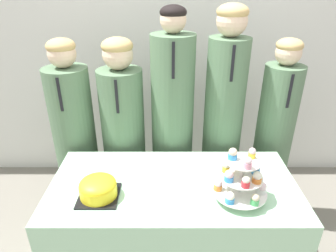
{
  "coord_description": "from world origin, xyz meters",
  "views": [
    {
      "loc": [
        -0.03,
        -1.03,
        1.77
      ],
      "look_at": [
        -0.03,
        0.37,
        1.07
      ],
      "focal_mm": 32.0,
      "sensor_mm": 36.0,
      "label": 1
    }
  ],
  "objects_px": {
    "round_cake": "(98,188)",
    "student_2": "(171,133)",
    "student_4": "(272,143)",
    "cake_knife": "(77,215)",
    "cupcake_stand": "(241,178)",
    "student_3": "(222,129)",
    "student_0": "(76,144)",
    "student_1": "(124,143)"
  },
  "relations": [
    {
      "from": "cake_knife",
      "to": "student_3",
      "type": "bearing_deg",
      "value": 63.26
    },
    {
      "from": "student_1",
      "to": "student_4",
      "type": "distance_m",
      "value": 1.08
    },
    {
      "from": "cupcake_stand",
      "to": "student_4",
      "type": "bearing_deg",
      "value": 59.21
    },
    {
      "from": "round_cake",
      "to": "student_1",
      "type": "bearing_deg",
      "value": 85.82
    },
    {
      "from": "cake_knife",
      "to": "cupcake_stand",
      "type": "height_order",
      "value": "cupcake_stand"
    },
    {
      "from": "student_0",
      "to": "student_1",
      "type": "relative_size",
      "value": 1.0
    },
    {
      "from": "round_cake",
      "to": "student_3",
      "type": "height_order",
      "value": "student_3"
    },
    {
      "from": "cupcake_stand",
      "to": "student_2",
      "type": "distance_m",
      "value": 0.74
    },
    {
      "from": "student_0",
      "to": "student_4",
      "type": "distance_m",
      "value": 1.43
    },
    {
      "from": "student_1",
      "to": "cupcake_stand",
      "type": "bearing_deg",
      "value": -43.48
    },
    {
      "from": "round_cake",
      "to": "student_3",
      "type": "bearing_deg",
      "value": 40.56
    },
    {
      "from": "student_0",
      "to": "student_4",
      "type": "height_order",
      "value": "same"
    },
    {
      "from": "cake_knife",
      "to": "student_4",
      "type": "bearing_deg",
      "value": 52.91
    },
    {
      "from": "student_1",
      "to": "student_3",
      "type": "bearing_deg",
      "value": 0.0
    },
    {
      "from": "round_cake",
      "to": "student_4",
      "type": "height_order",
      "value": "student_4"
    },
    {
      "from": "round_cake",
      "to": "cupcake_stand",
      "type": "xyz_separation_m",
      "value": [
        0.74,
        -0.01,
        0.07
      ]
    },
    {
      "from": "cake_knife",
      "to": "student_3",
      "type": "height_order",
      "value": "student_3"
    },
    {
      "from": "student_1",
      "to": "student_3",
      "type": "xyz_separation_m",
      "value": [
        0.7,
        0.0,
        0.11
      ]
    },
    {
      "from": "student_3",
      "to": "student_0",
      "type": "bearing_deg",
      "value": -180.0
    },
    {
      "from": "student_3",
      "to": "student_4",
      "type": "xyz_separation_m",
      "value": [
        0.38,
        -0.0,
        -0.11
      ]
    },
    {
      "from": "student_4",
      "to": "student_2",
      "type": "bearing_deg",
      "value": 180.0
    },
    {
      "from": "round_cake",
      "to": "student_0",
      "type": "distance_m",
      "value": 0.72
    },
    {
      "from": "student_0",
      "to": "student_3",
      "type": "distance_m",
      "value": 1.06
    },
    {
      "from": "cupcake_stand",
      "to": "student_4",
      "type": "relative_size",
      "value": 0.2
    },
    {
      "from": "cupcake_stand",
      "to": "student_3",
      "type": "height_order",
      "value": "student_3"
    },
    {
      "from": "cupcake_stand",
      "to": "round_cake",
      "type": "bearing_deg",
      "value": 179.13
    },
    {
      "from": "student_0",
      "to": "student_1",
      "type": "xyz_separation_m",
      "value": [
        0.35,
        0.0,
        0.01
      ]
    },
    {
      "from": "student_0",
      "to": "student_3",
      "type": "xyz_separation_m",
      "value": [
        1.06,
        0.0,
        0.12
      ]
    },
    {
      "from": "student_0",
      "to": "cake_knife",
      "type": "bearing_deg",
      "value": -73.65
    },
    {
      "from": "cupcake_stand",
      "to": "student_2",
      "type": "height_order",
      "value": "student_2"
    },
    {
      "from": "student_2",
      "to": "cake_knife",
      "type": "bearing_deg",
      "value": -121.01
    },
    {
      "from": "round_cake",
      "to": "student_2",
      "type": "relative_size",
      "value": 0.13
    },
    {
      "from": "student_3",
      "to": "cake_knife",
      "type": "bearing_deg",
      "value": -136.58
    },
    {
      "from": "cupcake_stand",
      "to": "student_3",
      "type": "xyz_separation_m",
      "value": [
        0.01,
        0.65,
        -0.06
      ]
    },
    {
      "from": "student_1",
      "to": "student_4",
      "type": "relative_size",
      "value": 1.0
    },
    {
      "from": "student_0",
      "to": "student_1",
      "type": "bearing_deg",
      "value": 0.0
    },
    {
      "from": "cake_knife",
      "to": "student_4",
      "type": "distance_m",
      "value": 1.44
    },
    {
      "from": "round_cake",
      "to": "student_4",
      "type": "bearing_deg",
      "value": 29.72
    },
    {
      "from": "student_3",
      "to": "cupcake_stand",
      "type": "bearing_deg",
      "value": -91.26
    },
    {
      "from": "student_2",
      "to": "student_4",
      "type": "relative_size",
      "value": 1.13
    },
    {
      "from": "round_cake",
      "to": "student_3",
      "type": "relative_size",
      "value": 0.13
    },
    {
      "from": "student_3",
      "to": "student_4",
      "type": "distance_m",
      "value": 0.39
    }
  ]
}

